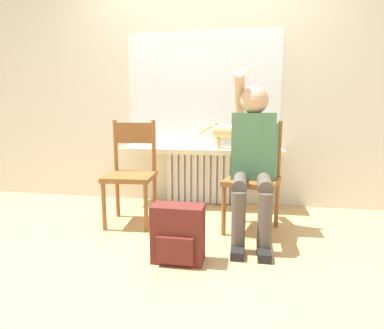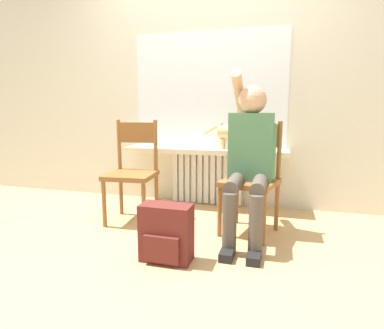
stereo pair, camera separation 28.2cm
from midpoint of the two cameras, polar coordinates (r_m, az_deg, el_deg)
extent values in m
plane|color=tan|center=(2.45, -0.29, -14.30)|extent=(12.00, 12.00, 0.00)
cube|color=beige|center=(3.46, 5.57, 15.46)|extent=(7.00, 0.06, 2.70)
cube|color=silver|center=(3.45, 5.10, -2.35)|extent=(0.76, 0.05, 0.56)
cube|color=silver|center=(3.49, -0.65, -2.19)|extent=(0.05, 0.03, 0.54)
cube|color=silver|center=(3.47, 0.45, -2.25)|extent=(0.05, 0.03, 0.54)
cube|color=silver|center=(3.45, 1.56, -2.31)|extent=(0.05, 0.03, 0.54)
cube|color=silver|center=(3.43, 2.68, -2.38)|extent=(0.05, 0.03, 0.54)
cube|color=silver|center=(3.42, 3.81, -2.44)|extent=(0.05, 0.03, 0.54)
cube|color=silver|center=(3.41, 4.95, -2.50)|extent=(0.05, 0.03, 0.54)
cube|color=silver|center=(3.39, 6.10, -2.56)|extent=(0.05, 0.03, 0.54)
cube|color=silver|center=(3.38, 7.26, -2.63)|extent=(0.05, 0.03, 0.54)
cube|color=silver|center=(3.37, 8.43, -2.69)|extent=(0.05, 0.03, 0.54)
cube|color=silver|center=(3.37, 9.60, -2.75)|extent=(0.05, 0.03, 0.54)
cube|color=silver|center=(3.36, 10.77, -2.80)|extent=(0.05, 0.03, 0.54)
cube|color=beige|center=(3.28, 4.75, 2.47)|extent=(1.66, 0.33, 0.05)
cube|color=white|center=(3.41, 5.42, 12.96)|extent=(1.60, 0.01, 1.17)
cube|color=brown|center=(2.86, -8.08, -1.95)|extent=(0.44, 0.44, 0.04)
cylinder|color=brown|center=(2.82, -12.61, -6.93)|extent=(0.04, 0.04, 0.40)
cylinder|color=brown|center=(2.70, -5.61, -7.48)|extent=(0.04, 0.04, 0.40)
cylinder|color=brown|center=(3.14, -10.01, -5.16)|extent=(0.04, 0.04, 0.40)
cylinder|color=brown|center=(3.03, -3.68, -5.56)|extent=(0.04, 0.04, 0.40)
cylinder|color=brown|center=(3.05, -10.27, 3.48)|extent=(0.04, 0.04, 0.46)
cylinder|color=brown|center=(2.94, -3.78, 3.39)|extent=(0.04, 0.04, 0.46)
cube|color=brown|center=(2.98, -7.13, 5.65)|extent=(0.37, 0.05, 0.19)
cube|color=brown|center=(2.63, 13.28, -3.16)|extent=(0.49, 0.49, 0.04)
cylinder|color=brown|center=(2.58, 8.10, -8.37)|extent=(0.04, 0.04, 0.40)
cylinder|color=brown|center=(2.48, 15.89, -9.40)|extent=(0.04, 0.04, 0.40)
cylinder|color=brown|center=(2.90, 10.73, -6.41)|extent=(0.04, 0.04, 0.40)
cylinder|color=brown|center=(2.81, 17.67, -7.22)|extent=(0.04, 0.04, 0.40)
cylinder|color=brown|center=(2.81, 11.03, 2.93)|extent=(0.04, 0.04, 0.46)
cylinder|color=brown|center=(2.71, 18.17, 2.41)|extent=(0.04, 0.04, 0.46)
cube|color=brown|center=(2.74, 14.64, 5.08)|extent=(0.36, 0.11, 0.19)
cylinder|color=brown|center=(2.43, 10.95, -3.24)|extent=(0.11, 0.45, 0.11)
cylinder|color=brown|center=(2.42, 15.21, -3.44)|extent=(0.11, 0.45, 0.11)
cylinder|color=brown|center=(2.28, 10.26, -10.41)|extent=(0.10, 0.10, 0.44)
cylinder|color=brown|center=(2.27, 14.86, -10.66)|extent=(0.10, 0.10, 0.44)
cube|color=black|center=(2.30, 9.96, -15.34)|extent=(0.09, 0.20, 0.06)
cube|color=black|center=(2.29, 14.62, -15.61)|extent=(0.09, 0.20, 0.06)
cube|color=#4C7F56|center=(2.60, 13.54, 3.07)|extent=(0.34, 0.20, 0.53)
sphere|color=tan|center=(2.59, 13.86, 11.10)|extent=(0.22, 0.22, 0.22)
cylinder|color=tan|center=(2.73, 11.46, 11.94)|extent=(0.08, 0.50, 0.38)
cylinder|color=#4C7F56|center=(2.56, 16.90, 2.23)|extent=(0.08, 0.08, 0.42)
cylinder|color=#DBB77A|center=(3.25, 10.00, 5.71)|extent=(0.32, 0.14, 0.14)
sphere|color=#DBB77A|center=(3.23, 13.36, 5.95)|extent=(0.10, 0.10, 0.10)
cone|color=#DBB77A|center=(3.20, 13.37, 6.76)|extent=(0.04, 0.04, 0.04)
cone|color=#DBB77A|center=(3.26, 13.42, 6.80)|extent=(0.04, 0.04, 0.04)
cylinder|color=#DBB77A|center=(3.21, 11.83, 3.49)|extent=(0.04, 0.04, 0.10)
cylinder|color=#DBB77A|center=(3.28, 11.92, 3.61)|extent=(0.04, 0.04, 0.10)
cylinder|color=#DBB77A|center=(3.24, 7.92, 3.64)|extent=(0.04, 0.04, 0.10)
cylinder|color=#DBB77A|center=(3.30, 8.09, 3.76)|extent=(0.04, 0.04, 0.10)
cylinder|color=#DBB77A|center=(3.27, 6.27, 6.44)|extent=(0.21, 0.03, 0.14)
cube|color=maroon|center=(2.17, -0.78, -12.08)|extent=(0.34, 0.17, 0.38)
cube|color=maroon|center=(2.11, -1.58, -15.00)|extent=(0.24, 0.03, 0.17)
camera|label=1|loc=(0.14, -87.14, 0.48)|focal=30.00mm
camera|label=2|loc=(0.14, 92.86, -0.48)|focal=30.00mm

